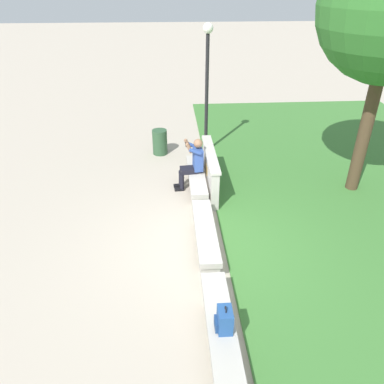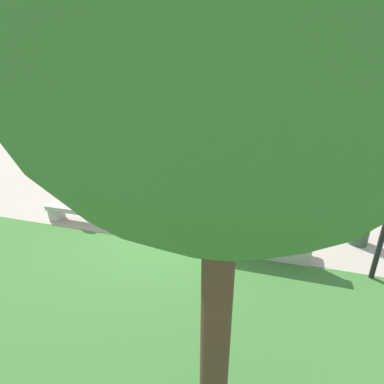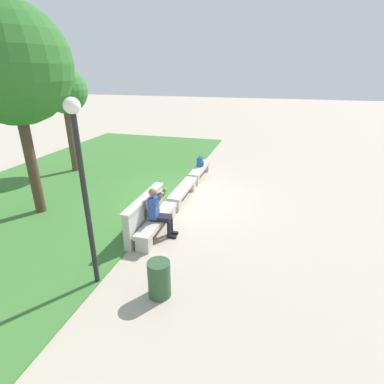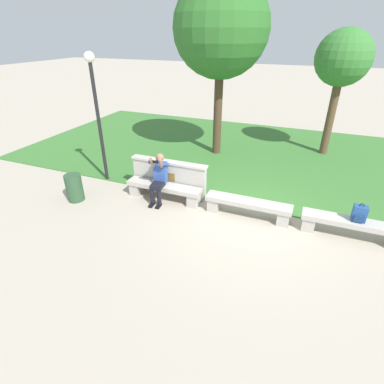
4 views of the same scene
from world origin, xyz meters
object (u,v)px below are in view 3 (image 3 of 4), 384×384
(bench_near, at_px, (183,191))
(person_photographer, at_px, (158,210))
(bench_main, at_px, (157,223))
(backpack, at_px, (200,162))
(tree_left_background, at_px, (11,65))
(trash_bin, at_px, (159,279))
(tree_behind_wall, at_px, (64,91))
(lamp_post, at_px, (81,171))
(bench_mid, at_px, (200,170))

(bench_near, height_order, person_photographer, person_photographer)
(bench_main, xyz_separation_m, backpack, (4.73, 0.03, 0.32))
(tree_left_background, xyz_separation_m, trash_bin, (-2.47, -4.88, -3.80))
(tree_left_background, bearing_deg, tree_behind_wall, 21.03)
(bench_near, distance_m, person_photographer, 2.45)
(tree_behind_wall, xyz_separation_m, lamp_post, (-6.25, -4.96, -0.86))
(bench_mid, height_order, tree_behind_wall, tree_behind_wall)
(tree_behind_wall, distance_m, lamp_post, 8.02)
(person_photographer, xyz_separation_m, trash_bin, (-2.15, -0.86, -0.36))
(trash_bin, bearing_deg, bench_mid, 7.76)
(bench_near, height_order, backpack, backpack)
(bench_near, bearing_deg, person_photographer, -178.16)
(bench_near, bearing_deg, tree_left_background, 117.83)
(bench_main, height_order, person_photographer, person_photographer)
(trash_bin, bearing_deg, person_photographer, 21.79)
(tree_left_background, height_order, lamp_post, tree_left_background)
(bench_near, height_order, bench_mid, same)
(bench_mid, xyz_separation_m, lamp_post, (-6.87, 0.45, 2.11))
(bench_main, bearing_deg, bench_near, 0.00)
(backpack, distance_m, lamp_post, 7.20)
(backpack, bearing_deg, trash_bin, -172.14)
(person_photographer, bearing_deg, bench_main, 41.63)
(bench_main, height_order, tree_behind_wall, tree_behind_wall)
(bench_near, xyz_separation_m, bench_mid, (2.32, 0.00, 0.00))
(tree_behind_wall, height_order, trash_bin, tree_behind_wall)
(person_photographer, height_order, tree_behind_wall, tree_behind_wall)
(bench_near, relative_size, lamp_post, 0.58)
(tree_behind_wall, bearing_deg, backpack, -82.46)
(person_photographer, bearing_deg, lamp_post, 166.19)
(person_photographer, relative_size, lamp_post, 0.36)
(tree_behind_wall, xyz_separation_m, tree_left_background, (-3.79, -1.46, 0.90))
(tree_left_background, bearing_deg, bench_near, -62.17)
(tree_behind_wall, height_order, tree_left_background, tree_left_background)
(tree_behind_wall, xyz_separation_m, trash_bin, (-6.26, -6.34, -2.90))
(trash_bin, bearing_deg, tree_left_background, 63.14)
(bench_main, xyz_separation_m, tree_left_background, (0.24, 3.95, 3.88))
(bench_mid, xyz_separation_m, trash_bin, (-6.88, -0.94, 0.07))
(bench_near, relative_size, trash_bin, 2.82)
(person_photographer, xyz_separation_m, tree_left_background, (0.32, 4.03, 3.44))
(person_photographer, xyz_separation_m, backpack, (4.82, 0.10, -0.11))
(trash_bin, height_order, lamp_post, lamp_post)
(bench_main, distance_m, lamp_post, 3.10)
(bench_near, xyz_separation_m, tree_behind_wall, (1.70, 5.40, 2.97))
(backpack, relative_size, lamp_post, 0.12)
(bench_near, bearing_deg, lamp_post, 174.37)
(bench_mid, distance_m, person_photographer, 4.75)
(bench_main, distance_m, tree_behind_wall, 7.36)
(bench_near, distance_m, bench_mid, 2.32)
(bench_near, distance_m, tree_behind_wall, 6.40)
(bench_mid, height_order, backpack, backpack)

